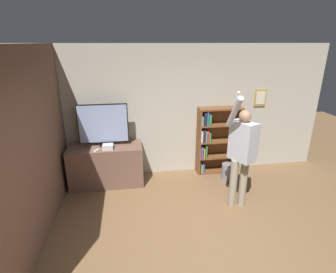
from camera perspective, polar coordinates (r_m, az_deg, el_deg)
ground_plane at (r=3.79m, az=9.68°, el=-26.29°), size 14.00×14.00×0.00m
wall_back at (r=5.48m, az=1.66°, el=5.42°), size 6.48×0.09×2.70m
wall_side_brick at (r=4.27m, az=-26.12°, el=-0.91°), size 0.06×4.33×2.70m
tv_ledge at (r=5.39m, az=-13.24°, el=-6.12°), size 1.42×0.59×0.81m
television at (r=5.14m, az=-13.91°, el=2.50°), size 0.94×0.22×0.82m
game_console at (r=5.07m, az=-12.96°, el=-2.18°), size 0.20×0.18×0.09m
remote_loose at (r=5.05m, az=-15.29°, el=-2.93°), size 0.10×0.14×0.02m
bookshelf at (r=5.70m, az=10.12°, el=-0.73°), size 0.92×0.28×1.45m
person at (r=4.46m, az=15.74°, el=-2.95°), size 0.56×0.57×2.06m
waste_bin at (r=5.67m, az=12.91°, el=-7.45°), size 0.27×0.27×0.33m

